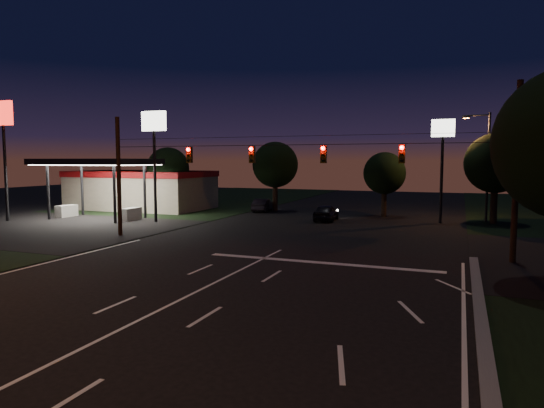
% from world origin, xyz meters
% --- Properties ---
extents(ground, '(140.00, 140.00, 0.00)m').
position_xyz_m(ground, '(0.00, 0.00, 0.00)').
color(ground, black).
rests_on(ground, ground).
extents(cross_street_left, '(20.00, 16.00, 0.02)m').
position_xyz_m(cross_street_left, '(-20.00, 16.00, 0.00)').
color(cross_street_left, black).
rests_on(cross_street_left, ground).
extents(stop_bar, '(12.00, 0.50, 0.01)m').
position_xyz_m(stop_bar, '(3.00, 11.50, 0.01)').
color(stop_bar, silver).
rests_on(stop_bar, ground).
extents(utility_pole_right, '(0.30, 0.30, 9.00)m').
position_xyz_m(utility_pole_right, '(12.00, 15.00, 0.00)').
color(utility_pole_right, black).
rests_on(utility_pole_right, ground).
extents(utility_pole_left, '(0.28, 0.28, 8.00)m').
position_xyz_m(utility_pole_left, '(-12.00, 15.00, 0.00)').
color(utility_pole_left, black).
rests_on(utility_pole_left, ground).
extents(signal_span, '(24.00, 0.40, 1.56)m').
position_xyz_m(signal_span, '(-0.00, 14.96, 5.50)').
color(signal_span, black).
rests_on(signal_span, ground).
extents(gas_station, '(14.20, 16.10, 5.25)m').
position_xyz_m(gas_station, '(-21.86, 30.39, 2.38)').
color(gas_station, gray).
rests_on(gas_station, ground).
extents(pole_sign_left_near, '(2.20, 0.30, 9.10)m').
position_xyz_m(pole_sign_left_near, '(-14.00, 22.00, 6.98)').
color(pole_sign_left_near, black).
rests_on(pole_sign_left_near, ground).
extents(pole_sign_left_far, '(2.00, 0.30, 10.00)m').
position_xyz_m(pole_sign_left_far, '(-26.00, 18.00, 7.61)').
color(pole_sign_left_far, black).
rests_on(pole_sign_left_far, ground).
extents(pole_sign_right, '(1.80, 0.30, 8.40)m').
position_xyz_m(pole_sign_right, '(8.00, 30.00, 6.24)').
color(pole_sign_right, black).
rests_on(pole_sign_right, ground).
extents(street_light_right_far, '(2.20, 0.35, 9.00)m').
position_xyz_m(street_light_right_far, '(11.24, 32.00, 5.24)').
color(street_light_right_far, black).
rests_on(street_light_right_far, ground).
extents(tree_far_a, '(4.20, 4.20, 6.42)m').
position_xyz_m(tree_far_a, '(-17.98, 30.12, 4.26)').
color(tree_far_a, black).
rests_on(tree_far_a, ground).
extents(tree_far_b, '(4.60, 4.60, 6.98)m').
position_xyz_m(tree_far_b, '(-7.98, 34.13, 4.61)').
color(tree_far_b, black).
rests_on(tree_far_b, ground).
extents(tree_far_c, '(3.80, 3.80, 5.86)m').
position_xyz_m(tree_far_c, '(3.02, 33.10, 3.90)').
color(tree_far_c, black).
rests_on(tree_far_c, ground).
extents(tree_far_d, '(4.80, 4.80, 7.30)m').
position_xyz_m(tree_far_d, '(12.02, 31.13, 4.83)').
color(tree_far_d, black).
rests_on(tree_far_d, ground).
extents(car_oncoming_a, '(1.92, 4.22, 1.40)m').
position_xyz_m(car_oncoming_a, '(-1.12, 28.09, 0.70)').
color(car_oncoming_a, black).
rests_on(car_oncoming_a, ground).
extents(car_oncoming_b, '(1.86, 4.01, 1.27)m').
position_xyz_m(car_oncoming_b, '(-9.00, 33.10, 0.64)').
color(car_oncoming_b, black).
rests_on(car_oncoming_b, ground).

